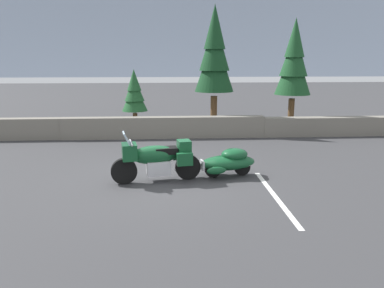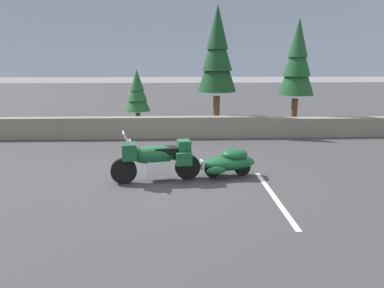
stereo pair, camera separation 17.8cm
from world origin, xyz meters
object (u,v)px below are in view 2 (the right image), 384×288
Objects in this scene: touring_motorcycle at (156,158)px; pine_tree_tall at (217,53)px; pine_tree_secondary at (297,61)px; pine_tree_far_right at (137,92)px; car_shaped_trailer at (228,162)px.

touring_motorcycle is 7.65m from pine_tree_tall.
pine_tree_far_right is at bearing 177.95° from pine_tree_secondary.
pine_tree_far_right reaches higher than touring_motorcycle.
pine_tree_tall reaches higher than car_shaped_trailer.
pine_tree_secondary is at bearing 2.46° from pine_tree_tall.
touring_motorcycle is 0.48× the size of pine_tree_secondary.
pine_tree_tall is 3.47m from pine_tree_secondary.
pine_tree_tall reaches higher than touring_motorcycle.
pine_tree_secondary is at bearing -2.05° from pine_tree_far_right.
touring_motorcycle is 0.44× the size of pine_tree_tall.
pine_tree_far_right is (-6.87, 0.25, -1.33)m from pine_tree_secondary.
touring_motorcycle is 0.87× the size of pine_tree_far_right.
car_shaped_trailer is 0.84× the size of pine_tree_far_right.
car_shaped_trailer is at bearing -93.37° from pine_tree_tall.
pine_tree_secondary reaches higher than car_shaped_trailer.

